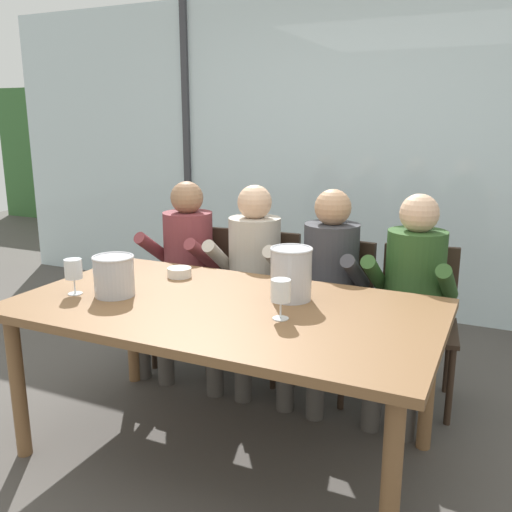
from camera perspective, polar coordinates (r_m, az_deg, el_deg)
ground at (r=3.69m, az=4.33°, el=-11.53°), size 14.00×14.00×0.00m
window_glass_panel at (r=4.63m, az=10.59°, el=10.15°), size 7.15×0.03×2.60m
window_mullion_left at (r=5.25m, az=-7.03°, el=10.69°), size 0.06×0.06×2.60m
hillside_vineyard at (r=7.98m, az=16.74°, el=9.34°), size 13.15×2.40×2.06m
dining_table at (r=2.58m, az=-3.29°, el=-6.53°), size 1.95×1.07×0.76m
chair_near_curtain at (r=3.74m, az=-6.07°, el=-2.81°), size 0.49×0.49×0.88m
chair_left_of_center at (r=3.57m, az=0.69°, el=-3.55°), size 0.45×0.45×0.88m
chair_center at (r=3.38m, az=7.93°, el=-4.71°), size 0.49×0.49×0.88m
chair_right_of_center at (r=3.30m, az=16.23°, el=-5.57°), size 0.50×0.50×0.88m
person_maroon_top at (r=3.61m, az=-7.62°, el=-0.63°), size 0.48×0.62×1.20m
person_beige_jumper at (r=3.38m, az=-0.63°, el=-1.50°), size 0.48×0.62×1.20m
person_charcoal_jacket at (r=3.21m, az=7.15°, el=-2.44°), size 0.48×0.63×1.20m
person_olive_shirt at (r=3.11m, az=15.60°, el=-3.41°), size 0.48×0.62×1.20m
ice_bucket_primary at (r=2.60m, az=3.62°, el=-1.74°), size 0.20×0.20×0.25m
ice_bucket_secondary at (r=2.74m, az=-14.37°, el=-1.92°), size 0.20×0.20×0.20m
tasting_bowl at (r=3.01m, az=-7.86°, el=-1.66°), size 0.13×0.13×0.05m
wine_glass_by_left_taster at (r=2.34m, az=2.56°, el=-3.64°), size 0.08×0.08×0.17m
wine_glass_near_bucket at (r=2.81m, az=-18.23°, el=-1.43°), size 0.08×0.08×0.17m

